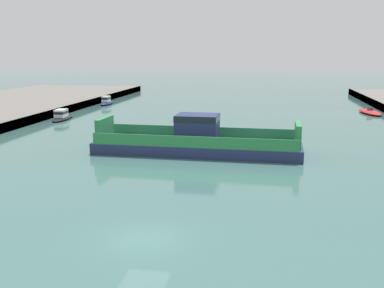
# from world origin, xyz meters

# --- Properties ---
(ground_plane) EXTENTS (400.00, 400.00, 0.00)m
(ground_plane) POSITION_xyz_m (0.00, 0.00, 0.00)
(ground_plane) COLOR #3D6660
(chain_ferry) EXTENTS (20.72, 6.28, 3.88)m
(chain_ferry) POSITION_xyz_m (-0.35, 21.40, 1.16)
(chain_ferry) COLOR navy
(chain_ferry) RESTS_ON ground
(moored_boat_near_right) EXTENTS (2.62, 6.88, 1.60)m
(moored_boat_near_right) POSITION_xyz_m (-23.65, 39.87, 0.61)
(moored_boat_near_right) COLOR black
(moored_boat_near_right) RESTS_ON ground
(moored_boat_mid_left) EXTENTS (3.47, 8.08, 1.06)m
(moored_boat_mid_left) POSITION_xyz_m (23.22, 54.48, 0.29)
(moored_boat_mid_left) COLOR red
(moored_boat_mid_left) RESTS_ON ground
(moored_boat_far_right) EXTENTS (1.82, 5.76, 1.67)m
(moored_boat_far_right) POSITION_xyz_m (-23.83, 59.48, 0.62)
(moored_boat_far_right) COLOR navy
(moored_boat_far_right) RESTS_ON ground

